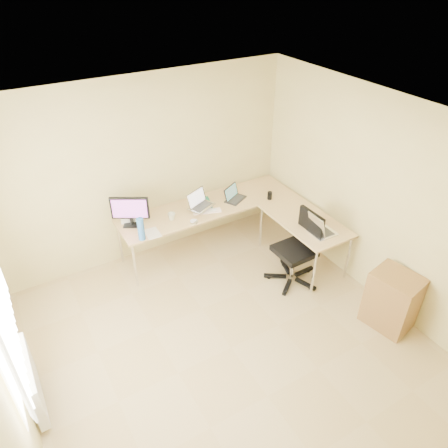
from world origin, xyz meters
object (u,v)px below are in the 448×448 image
mug (172,216)px  office_chair (294,251)px  water_bottle (141,229)px  cabinet (392,301)px  desk_main (209,226)px  desk_return (302,241)px  laptop_black (235,193)px  keyboard (207,211)px  desk_fan (135,209)px  monitor (130,211)px  laptop_return (323,225)px  laptop_center (201,200)px

mug → office_chair: size_ratio=0.10×
water_bottle → cabinet: bearing=-44.0°
desk_main → mug: 0.74m
cabinet → mug: bearing=114.6°
desk_return → office_chair: 0.46m
desk_main → mug: size_ratio=24.83×
desk_main → laptop_black: laptop_black is taller
desk_main → keyboard: keyboard is taller
mug → water_bottle: (-0.52, -0.23, 0.11)m
water_bottle → cabinet: 3.17m
water_bottle → office_chair: water_bottle is taller
laptop_black → desk_fan: size_ratio=1.08×
desk_main → desk_fan: size_ratio=8.76×
water_bottle → cabinet: size_ratio=0.42×
monitor → cabinet: size_ratio=0.68×
keyboard → office_chair: office_chair is taller
mug → laptop_return: bearing=-39.6°
laptop_return → office_chair: size_ratio=0.36×
desk_return → keyboard: (-1.07, 0.85, 0.37)m
laptop_center → water_bottle: water_bottle is taller
desk_main → laptop_black: 0.64m
office_chair → keyboard: bearing=121.7°
desk_main → water_bottle: bearing=-165.2°
mug → cabinet: mug is taller
keyboard → laptop_return: laptop_return is taller
desk_return → laptop_center: size_ratio=3.58×
desk_main → water_bottle: (-1.13, -0.30, 0.52)m
office_chair → monitor: bearing=141.7°
laptop_center → desk_fan: (-0.88, 0.26, -0.01)m
cabinet → keyboard: bearing=106.5°
keyboard → water_bottle: bearing=-154.0°
keyboard → cabinet: (1.22, -2.33, -0.38)m
water_bottle → office_chair: bearing=-28.8°
laptop_center → cabinet: laptop_center is taller
water_bottle → office_chair: size_ratio=0.30×
water_bottle → cabinet: (2.25, -2.18, -0.53)m
desk_main → cabinet: 2.72m
laptop_center → laptop_return: size_ratio=0.97×
desk_return → cabinet: bearing=-84.2°
desk_main → office_chair: (0.61, -1.25, 0.14)m
laptop_black → office_chair: size_ratio=0.32×
water_bottle → desk_fan: 0.51m
laptop_return → laptop_center: bearing=41.1°
desk_fan → cabinet: desk_fan is taller
keyboard → monitor: bearing=-174.4°
cabinet → monitor: bearing=120.2°
keyboard → desk_fan: size_ratio=1.32×
cabinet → office_chair: bearing=101.5°
laptop_black → laptop_return: size_ratio=0.88×
water_bottle → laptop_black: bearing=8.8°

